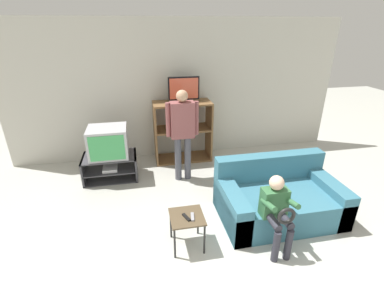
# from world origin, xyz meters

# --- Properties ---
(wall_back) EXTENTS (6.40, 0.06, 2.60)m
(wall_back) POSITION_xyz_m (0.00, 3.95, 1.30)
(wall_back) COLOR beige
(wall_back) RESTS_ON ground_plane
(tv_stand) EXTENTS (0.90, 0.55, 0.42)m
(tv_stand) POSITION_xyz_m (-1.34, 3.13, 0.21)
(tv_stand) COLOR #38383D
(tv_stand) RESTS_ON ground_plane
(television_main) EXTENTS (0.63, 0.54, 0.50)m
(television_main) POSITION_xyz_m (-1.33, 3.15, 0.67)
(television_main) COLOR #B2B2B7
(television_main) RESTS_ON tv_stand
(media_shelf) EXTENTS (1.08, 0.50, 1.16)m
(media_shelf) POSITION_xyz_m (0.01, 3.63, 0.59)
(media_shelf) COLOR brown
(media_shelf) RESTS_ON ground_plane
(television_flat) EXTENTS (0.57, 0.20, 0.46)m
(television_flat) POSITION_xyz_m (0.05, 3.64, 1.37)
(television_flat) COLOR black
(television_flat) RESTS_ON media_shelf
(snack_table) EXTENTS (0.39, 0.39, 0.43)m
(snack_table) POSITION_xyz_m (-0.34, 1.27, 0.37)
(snack_table) COLOR brown
(snack_table) RESTS_ON ground_plane
(remote_control_black) EXTENTS (0.08, 0.15, 0.02)m
(remote_control_black) POSITION_xyz_m (-0.35, 1.24, 0.44)
(remote_control_black) COLOR black
(remote_control_black) RESTS_ON snack_table
(remote_control_white) EXTENTS (0.06, 0.15, 0.02)m
(remote_control_white) POSITION_xyz_m (-0.28, 1.23, 0.44)
(remote_control_white) COLOR gray
(remote_control_white) RESTS_ON snack_table
(couch) EXTENTS (1.61, 0.98, 0.78)m
(couch) POSITION_xyz_m (1.00, 1.61, 0.26)
(couch) COLOR teal
(couch) RESTS_ON ground_plane
(person_standing_adult) EXTENTS (0.53, 0.20, 1.56)m
(person_standing_adult) POSITION_xyz_m (-0.12, 2.86, 0.94)
(person_standing_adult) COLOR #4C4C56
(person_standing_adult) RESTS_ON ground_plane
(person_seated_child) EXTENTS (0.33, 0.43, 0.93)m
(person_seated_child) POSITION_xyz_m (0.67, 1.05, 0.55)
(person_seated_child) COLOR #2D2D38
(person_seated_child) RESTS_ON ground_plane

